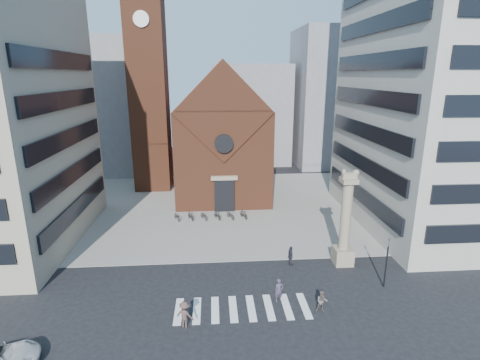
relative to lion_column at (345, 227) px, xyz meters
name	(u,v)px	position (x,y,z in m)	size (l,w,h in m)	color
ground	(232,286)	(-10.01, -3.00, -3.46)	(120.00, 120.00, 0.00)	black
piazza	(224,205)	(-10.01, 16.00, -3.43)	(46.00, 30.00, 0.05)	gray
zebra_crossing	(242,308)	(-9.46, -6.00, -3.45)	(10.20, 3.20, 0.01)	white
church	(222,136)	(-10.01, 22.04, 4.53)	(12.00, 16.65, 18.00)	brown
campanile	(148,78)	(-20.01, 25.00, 12.28)	(5.50, 5.50, 31.20)	brown
building_right	(456,77)	(13.99, 9.00, 12.54)	(18.00, 22.00, 32.00)	#ACA79B
bg_block_left	(102,106)	(-30.01, 37.00, 7.54)	(16.00, 14.00, 22.00)	gray
bg_block_mid	(250,114)	(-4.01, 42.00, 5.54)	(14.00, 12.00, 18.00)	gray
bg_block_right	(339,98)	(11.99, 39.00, 8.54)	(16.00, 14.00, 24.00)	gray
lion_column	(345,227)	(0.00, 0.00, 0.00)	(1.63, 1.60, 8.68)	gray
traffic_light	(387,261)	(1.99, -4.00, -1.17)	(0.13, 0.16, 4.30)	black
pedestrian_0	(279,290)	(-6.67, -5.28, -2.55)	(0.66, 0.44, 1.82)	#3E3448
pedestrian_1	(322,301)	(-3.86, -6.75, -2.65)	(0.79, 0.61, 1.62)	#62544E
pedestrian_2	(291,256)	(-4.70, 0.00, -2.55)	(1.06, 0.44, 1.81)	#26262D
pedestrian_3	(185,315)	(-13.41, -7.74, -2.51)	(1.23, 0.71, 1.90)	#4B3732
scooter_0	(177,216)	(-15.58, 11.40, -2.94)	(0.62, 1.77, 0.93)	black
scooter_1	(191,215)	(-14.04, 11.40, -2.89)	(0.48, 1.72, 1.03)	black
scooter_2	(204,215)	(-12.50, 11.40, -2.94)	(0.62, 1.77, 0.93)	black
scooter_3	(217,215)	(-10.96, 11.40, -2.89)	(0.48, 1.72, 1.03)	black
scooter_4	(230,215)	(-9.41, 11.40, -2.94)	(0.62, 1.77, 0.93)	black
scooter_5	(244,214)	(-7.87, 11.40, -2.89)	(0.48, 1.72, 1.03)	black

